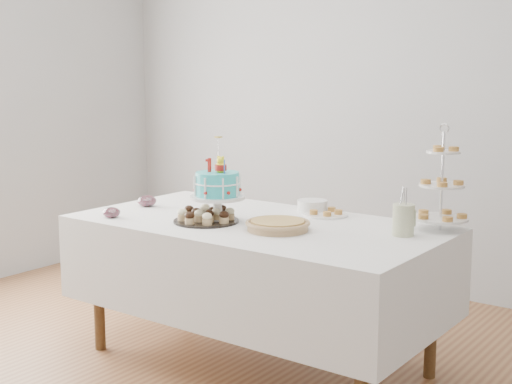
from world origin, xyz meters
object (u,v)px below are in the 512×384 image
Objects in this scene: birthday_cake at (218,199)px; utensil_pitcher at (404,219)px; plate_stack at (312,206)px; jam_bowl_a at (111,213)px; table at (257,264)px; jam_bowl_b at (147,201)px; cupcake_tray at (206,215)px; pastry_plate at (325,213)px; tiered_stand at (442,186)px; pie at (278,225)px.

birthday_cake reaches higher than utensil_pitcher.
plate_stack reaches higher than jam_bowl_a.
jam_bowl_b is at bearing -177.89° from table.
cupcake_tray is 0.66m from pastry_plate.
utensil_pitcher is at bearing 20.20° from jam_bowl_a.
tiered_stand is 0.77m from plate_stack.
pie is 0.45m from pastry_plate.
birthday_cake is at bearing -179.56° from utensil_pitcher.
birthday_cake is at bearing 57.49° from cupcake_tray.
pie is at bearing 16.63° from jam_bowl_a.
jam_bowl_b reaches higher than pastry_plate.
jam_bowl_a is 0.86× the size of jam_bowl_b.
utensil_pitcher is at bearing -20.31° from plate_stack.
jam_bowl_a is at bearing -175.53° from utensil_pitcher.
utensil_pitcher is at bearing 18.53° from cupcake_tray.
table is 20.41× the size of jam_bowl_a.
cupcake_tray is at bearing 23.38° from jam_bowl_a.
cupcake_tray reaches higher than pastry_plate.
table is 0.81m from jam_bowl_b.
table is 0.82m from jam_bowl_a.
pie is 0.60m from utensil_pitcher.
pastry_plate is at bearing 59.47° from table.
pastry_plate is 1.15m from jam_bowl_a.
tiered_stand is 0.67m from pastry_plate.
birthday_cake reaches higher than table.
cupcake_tray reaches higher than plate_stack.
pie is at bearing 8.01° from cupcake_tray.
utensil_pitcher reaches higher than table.
pie is at bearing -142.76° from tiered_stand.
jam_bowl_b is 0.48× the size of utensil_pitcher.
plate_stack is 0.70× the size of pastry_plate.
birthday_cake is 1.91× the size of utensil_pitcher.
jam_bowl_a is at bearing -77.05° from jam_bowl_b.
jam_bowl_b is at bearing -165.81° from tiered_stand.
jam_bowl_a is at bearing -153.87° from tiered_stand.
plate_stack is 0.70m from utensil_pitcher.
tiered_stand is 4.76× the size of jam_bowl_b.
birthday_cake is at bearing -179.27° from pie.
cupcake_tray is 2.02× the size of plate_stack.
birthday_cake is 1.13m from tiered_stand.
pie is 2.90× the size of jam_bowl_b.
birthday_cake is 0.39m from pie.
utensil_pitcher reaches higher than cupcake_tray.
table is 0.47m from pastry_plate.
utensil_pitcher is (0.95, 0.32, 0.04)m from cupcake_tray.
jam_bowl_b is (-0.56, 0.13, -0.01)m from cupcake_tray.
plate_stack reaches higher than pastry_plate.
cupcake_tray is at bearing -152.64° from tiered_stand.
pie is 1.33× the size of pastry_plate.
jam_bowl_a is 0.35m from jam_bowl_b.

